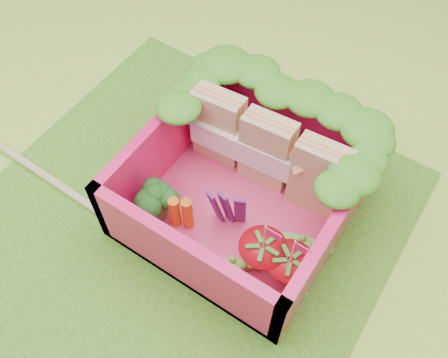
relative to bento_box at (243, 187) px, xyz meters
name	(u,v)px	position (x,y,z in m)	size (l,w,h in m)	color
ground	(184,221)	(-0.28, -0.27, -0.31)	(14.00, 14.00, 0.00)	#ACD73C
placemat	(184,220)	(-0.28, -0.27, -0.29)	(2.60, 2.60, 0.03)	#4F8B1F
bento_floor	(242,207)	(0.00, 0.00, -0.25)	(1.30, 1.30, 0.05)	#DD386A
bento_box	(243,187)	(0.00, 0.00, 0.00)	(1.30, 1.30, 0.55)	#FF1561
lettuce_ruffle	(283,107)	(0.00, 0.45, 0.33)	(1.43, 0.76, 0.11)	#2D7C16
sandwich_stack	(267,152)	(0.01, 0.28, 0.06)	(1.08, 0.25, 0.58)	tan
broccoli	(157,200)	(-0.42, -0.35, -0.06)	(0.31, 0.31, 0.24)	#589146
carrot_sticks	(181,213)	(-0.25, -0.33, -0.09)	(0.15, 0.10, 0.28)	orange
purple_wedges	(227,208)	(-0.01, -0.16, -0.04)	(0.21, 0.10, 0.38)	#571B61
strawberry_left	(261,257)	(0.33, -0.31, -0.08)	(0.28, 0.28, 0.52)	red
strawberry_right	(288,270)	(0.50, -0.30, -0.08)	(0.28, 0.28, 0.52)	red
snap_peas	(278,261)	(0.40, -0.23, -0.20)	(0.60, 0.57, 0.05)	#52AF37
chopsticks	(36,169)	(-1.38, -0.53, -0.25)	(2.42, 0.11, 0.04)	#E5CA7D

